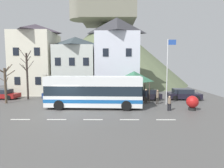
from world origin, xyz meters
name	(u,v)px	position (x,y,z in m)	size (l,w,h in m)	color
ground_plane	(64,112)	(0.00, 0.00, -0.03)	(40.00, 60.00, 0.07)	#4F4E4C
townhouse_00	(37,59)	(-7.42, 12.49, 5.39)	(5.88, 7.04, 10.79)	silver
townhouse_01	(76,66)	(-1.12, 11.63, 4.36)	(5.90, 5.32, 8.72)	silver
townhouse_02	(117,56)	(5.21, 11.55, 5.78)	(6.39, 5.15, 11.56)	silver
hilltop_castle	(108,49)	(3.42, 30.37, 8.48)	(37.58, 37.58, 24.38)	#5A6648
transit_bus	(94,92)	(2.66, 1.84, 1.66)	(9.95, 2.91, 3.30)	white
bus_shelter	(134,76)	(7.28, 6.22, 3.03)	(3.60, 3.60, 3.70)	#473D33
parked_car_00	(184,94)	(13.82, 6.79, 0.68)	(4.19, 2.20, 1.41)	black
parked_car_01	(2,94)	(-10.05, 7.17, 0.63)	(4.26, 2.24, 1.27)	maroon
parked_car_02	(145,95)	(8.74, 6.46, 0.67)	(4.31, 2.35, 1.37)	black
parked_car_03	(60,94)	(-2.37, 7.30, 0.68)	(4.59, 2.11, 1.40)	navy
pedestrian_00	(130,97)	(6.62, 3.60, 0.86)	(0.35, 0.35, 1.45)	black
pedestrian_01	(146,96)	(8.47, 4.20, 0.89)	(0.38, 0.30, 1.71)	#38332D
pedestrian_02	(169,103)	(10.17, 0.64, 0.76)	(0.37, 0.30, 1.46)	black
pedestrian_03	(157,96)	(9.71, 3.73, 0.97)	(0.29, 0.29, 1.67)	#38332D
public_bench	(134,94)	(7.56, 8.72, 0.47)	(1.60, 0.48, 0.87)	#473828
flagpole	(168,67)	(10.78, 3.64, 4.23)	(0.95, 0.10, 7.32)	silver
harbour_buoy	(192,102)	(12.50, 0.84, 0.80)	(1.19, 1.19, 1.44)	black
bare_tree_00	(27,74)	(-6.52, 6.90, 3.25)	(1.68, 1.16, 6.63)	#382D28
bare_tree_01	(5,84)	(-7.89, 4.22, 2.31)	(1.64, 1.98, 4.59)	brown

